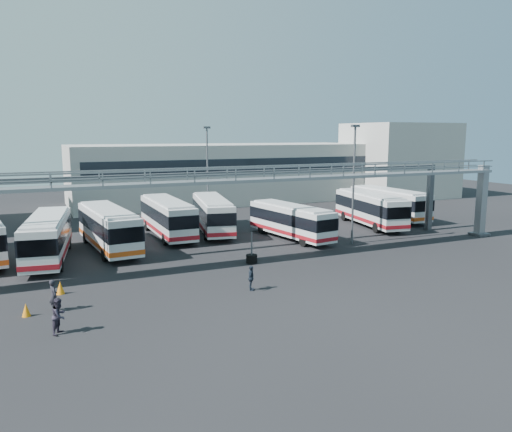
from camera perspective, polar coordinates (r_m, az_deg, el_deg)
name	(u,v)px	position (r m, az deg, el deg)	size (l,w,h in m)	color
ground	(261,282)	(32.51, 0.52, -7.51)	(140.00, 140.00, 0.00)	black
gantry	(227,188)	(36.73, -3.33, 3.21)	(51.40, 5.15, 7.10)	gray
warehouse	(225,173)	(71.03, -3.61, 4.96)	(42.00, 14.00, 8.00)	#9E9E99
building_right	(399,160)	(79.08, 16.02, 6.15)	(14.00, 12.00, 11.00)	#B2B2AD
light_pole_mid	(354,178)	(43.41, 11.10, 4.29)	(0.70, 0.35, 10.21)	#4C4F54
light_pole_back	(207,169)	(53.18, -5.57, 5.32)	(0.70, 0.35, 10.21)	#4C4F54
bus_2	(48,236)	(40.51, -22.72, -2.12)	(4.18, 11.45, 3.40)	silver
bus_3	(108,227)	(42.51, -16.54, -1.20)	(3.64, 11.64, 3.48)	silver
bus_4	(167,216)	(46.90, -10.11, -0.02)	(2.68, 11.35, 3.45)	silver
bus_5	(212,213)	(48.28, -5.00, 0.31)	(4.66, 11.43, 3.38)	silver
bus_6	(291,220)	(45.34, 3.99, -0.46)	(3.79, 10.45, 3.10)	silver
bus_8	(370,208)	(52.81, 12.89, 0.92)	(4.37, 11.53, 3.42)	silver
bus_9	(389,202)	(57.62, 14.94, 1.51)	(2.59, 11.16, 3.39)	silver
pedestrian_a	(54,295)	(29.21, -22.13, -8.40)	(0.64, 0.42, 1.74)	black
pedestrian_b	(59,316)	(25.97, -21.57, -10.56)	(0.85, 0.67, 1.76)	#292432
pedestrian_d	(251,278)	(30.56, -0.56, -7.11)	(0.90, 0.38, 1.54)	#19212D
cone_left	(26,310)	(29.12, -24.79, -9.71)	(0.44, 0.44, 0.71)	orange
cone_right	(60,288)	(32.19, -21.46, -7.63)	(0.49, 0.49, 0.78)	orange
tire_stack	(252,258)	(36.90, -0.50, -4.82)	(0.82, 0.82, 2.35)	black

